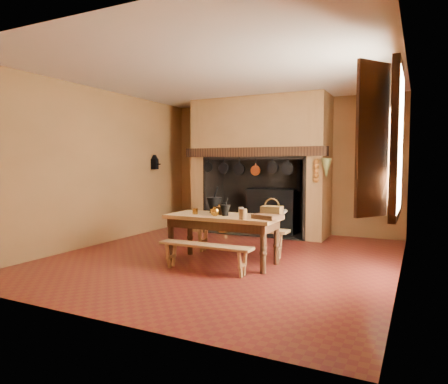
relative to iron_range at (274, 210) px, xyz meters
The scene contains 28 objects.
floor 2.50m from the iron_range, 89.02° to the right, with size 5.50×5.50×0.00m, color maroon.
ceiling 3.37m from the iron_range, 89.02° to the right, with size 5.50×5.50×0.00m, color silver.
back_wall 0.97m from the iron_range, 82.10° to the left, with size 5.00×0.02×2.80m, color #9A6C3D.
wall_left 3.59m from the iron_range, 135.12° to the right, with size 0.02×5.50×2.80m, color #9A6C3D.
wall_right 3.65m from the iron_range, 43.91° to the right, with size 0.02×5.50×2.80m, color #9A6C3D.
wall_front 5.28m from the iron_range, 89.54° to the right, with size 5.00×0.02×2.80m, color #9A6C3D.
chimney_breast 1.36m from the iron_range, 151.95° to the right, with size 2.95×0.96×2.80m.
iron_range is the anchor object (origin of this frame).
hearth_pans 1.10m from the iron_range, 167.25° to the right, with size 0.51×0.62×0.20m.
hanging_pans 1.12m from the iron_range, 115.02° to the right, with size 1.92×0.29×0.27m.
onion_string 1.49m from the iron_range, 32.25° to the right, with size 0.12×0.10×0.46m, color #B15F20, non-canonical shape.
herb_bunch 1.65m from the iron_range, 28.28° to the right, with size 0.20×0.20×0.35m, color brown.
window 3.91m from the iron_range, 49.98° to the right, with size 0.39×1.75×1.76m.
wall_coffee_mill 2.74m from the iron_range, 159.32° to the right, with size 0.23×0.16×0.31m.
work_table 2.77m from the iron_range, 86.15° to the right, with size 1.64×0.73×0.71m.
bench_front 3.31m from the iron_range, 86.78° to the right, with size 1.34×0.24×0.38m.
bench_back 2.21m from the iron_range, 85.16° to the right, with size 1.61×0.28×0.45m.
mortar_large 2.60m from the iron_range, 91.35° to the right, with size 0.24×0.24×0.40m.
mortar_small 2.84m from the iron_range, 85.04° to the right, with size 0.16×0.16×0.27m.
coffee_grinder 2.75m from the iron_range, 87.01° to the right, with size 0.18×0.15×0.19m.
brass_mug_a 2.88m from the iron_range, 94.55° to the right, with size 0.08×0.08×0.09m, color #BD842B.
brass_mug_b 2.64m from the iron_range, 89.99° to the right, with size 0.09×0.09×0.10m, color #BD842B.
mixing_bowl 2.65m from the iron_range, 69.96° to the right, with size 0.32×0.32×0.08m, color tan.
stoneware_crock 3.11m from the iron_range, 78.43° to the right, with size 0.11×0.11×0.14m, color brown.
glass_jar 2.79m from the iron_range, 80.42° to the right, with size 0.07×0.07×0.13m, color beige.
wicker_basket 2.84m from the iron_range, 71.34° to the right, with size 0.29×0.21×0.27m.
wooden_tray 3.01m from the iron_range, 72.46° to the right, with size 0.36×0.26×0.06m, color #3C2413.
brass_cup 2.92m from the iron_range, 87.49° to the right, with size 0.13×0.13×0.10m, color #BD842B.
Camera 1 is at (2.71, -5.48, 1.45)m, focal length 32.00 mm.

